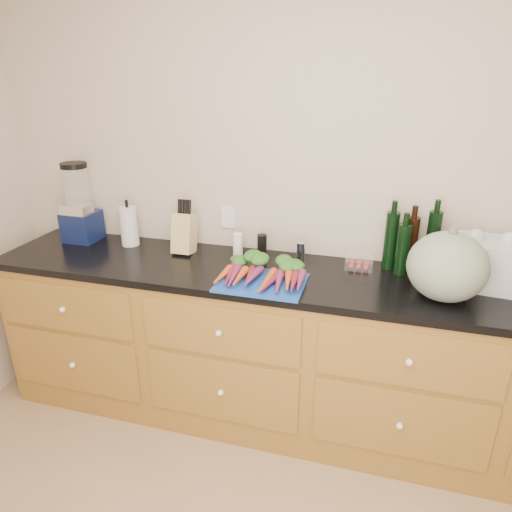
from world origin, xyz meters
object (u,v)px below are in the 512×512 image
(paper_towel, at_px, (129,226))
(tomato_box, at_px, (359,262))
(squash, at_px, (447,266))
(knife_block, at_px, (184,233))
(carrots, at_px, (264,273))
(cutting_board, at_px, (262,283))
(blender_appliance, at_px, (79,207))

(paper_towel, height_order, tomato_box, paper_towel)
(squash, height_order, knife_block, squash)
(carrots, height_order, tomato_box, carrots)
(carrots, xyz_separation_m, squash, (0.85, 0.03, 0.12))
(carrots, bearing_deg, cutting_board, -90.00)
(carrots, distance_m, tomato_box, 0.54)
(cutting_board, relative_size, squash, 1.20)
(knife_block, distance_m, tomato_box, 1.00)
(carrots, bearing_deg, blender_appliance, 167.48)
(knife_block, bearing_deg, squash, -9.17)
(squash, height_order, tomato_box, squash)
(carrots, bearing_deg, tomato_box, 32.42)
(squash, height_order, blender_appliance, blender_appliance)
(squash, bearing_deg, tomato_box, 147.33)
(paper_towel, distance_m, knife_block, 0.37)
(blender_appliance, distance_m, tomato_box, 1.70)
(paper_towel, bearing_deg, tomato_box, 0.42)
(blender_appliance, xyz_separation_m, paper_towel, (0.33, 0.00, -0.09))
(cutting_board, bearing_deg, carrots, 90.00)
(carrots, relative_size, squash, 1.24)
(cutting_board, xyz_separation_m, blender_appliance, (-1.24, 0.32, 0.20))
(paper_towel, xyz_separation_m, knife_block, (0.37, -0.02, -0.00))
(carrots, relative_size, paper_towel, 1.88)
(blender_appliance, relative_size, paper_towel, 2.04)
(knife_block, height_order, tomato_box, knife_block)
(squash, distance_m, tomato_box, 0.49)
(knife_block, bearing_deg, paper_towel, 176.89)
(blender_appliance, relative_size, tomato_box, 3.36)
(carrots, bearing_deg, squash, 2.20)
(cutting_board, distance_m, carrots, 0.05)
(squash, xyz_separation_m, paper_towel, (-1.76, 0.24, -0.04))
(cutting_board, height_order, squash, squash)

